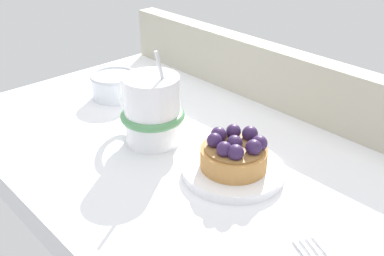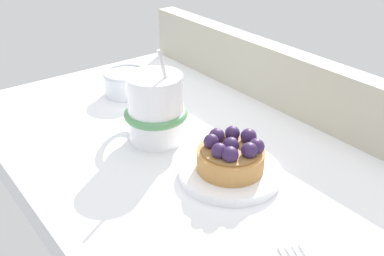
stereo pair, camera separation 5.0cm
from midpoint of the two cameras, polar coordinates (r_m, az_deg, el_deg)
ground_plane at (r=60.99cm, az=-0.25°, el=-5.75°), size 79.72×43.60×4.05cm
window_rail_back at (r=71.18cm, az=11.81°, el=5.07°), size 78.13×3.45×9.42cm
dessert_plate at (r=57.27cm, az=2.92°, el=-5.23°), size 12.69×12.69×1.16cm
raspberry_tart at (r=55.90cm, az=2.98°, el=-3.07°), size 8.25×8.25×4.44cm
coffee_mug at (r=62.83cm, az=-7.41°, el=2.21°), size 12.38×8.87×13.68cm
sugar_bowl at (r=78.26cm, az=-11.52°, el=5.28°), size 7.89×7.89×4.10cm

